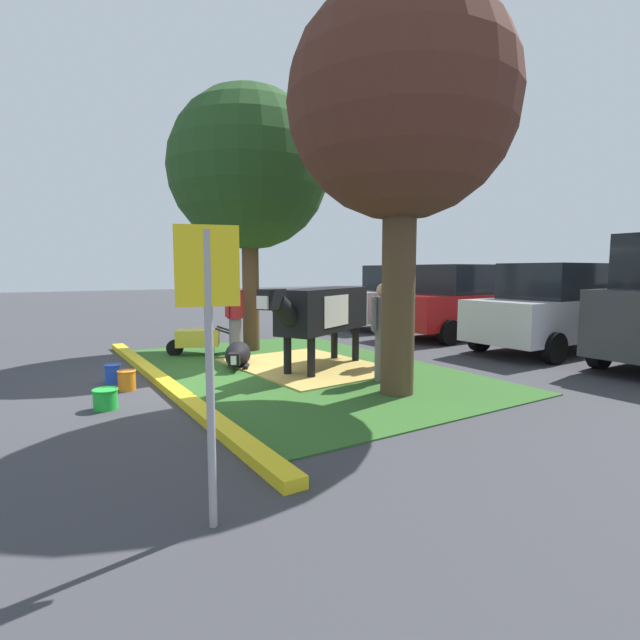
% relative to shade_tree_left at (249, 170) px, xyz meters
% --- Properties ---
extents(ground_plane, '(80.00, 80.00, 0.00)m').
position_rel_shade_tree_left_xyz_m(ground_plane, '(2.08, -1.68, -4.10)').
color(ground_plane, '#38383D').
extents(grass_island, '(7.53, 4.75, 0.02)m').
position_rel_shade_tree_left_xyz_m(grass_island, '(2.38, -0.07, -4.09)').
color(grass_island, '#2D5B23').
rests_on(grass_island, ground).
extents(curb_yellow, '(8.73, 0.24, 0.12)m').
position_rel_shade_tree_left_xyz_m(curb_yellow, '(2.38, -2.59, -4.04)').
color(curb_yellow, yellow).
rests_on(curb_yellow, ground).
extents(hay_bedding, '(3.35, 2.61, 0.04)m').
position_rel_shade_tree_left_xyz_m(hay_bedding, '(2.32, 0.13, -4.07)').
color(hay_bedding, tan).
rests_on(hay_bedding, ground).
extents(shade_tree_left, '(3.58, 3.58, 5.91)m').
position_rel_shade_tree_left_xyz_m(shade_tree_left, '(0.00, 0.00, 0.00)').
color(shade_tree_left, '#4C3823').
rests_on(shade_tree_left, ground).
extents(shade_tree_right, '(3.27, 3.27, 5.85)m').
position_rel_shade_tree_left_xyz_m(shade_tree_right, '(4.77, 0.25, 0.06)').
color(shade_tree_right, '#4C3823').
rests_on(shade_tree_right, ground).
extents(cow_holstein, '(1.82, 2.92, 1.57)m').
position_rel_shade_tree_left_xyz_m(cow_holstein, '(2.66, 0.23, -2.98)').
color(cow_holstein, black).
rests_on(cow_holstein, ground).
extents(calf_lying, '(1.30, 0.95, 0.48)m').
position_rel_shade_tree_left_xyz_m(calf_lying, '(1.57, -0.98, -3.86)').
color(calf_lying, black).
rests_on(calf_lying, ground).
extents(person_handler, '(0.50, 0.34, 1.70)m').
position_rel_shade_tree_left_xyz_m(person_handler, '(3.17, 1.50, -3.18)').
color(person_handler, black).
rests_on(person_handler, ground).
extents(person_visitor_near, '(0.34, 0.50, 1.65)m').
position_rel_shade_tree_left_xyz_m(person_visitor_near, '(0.55, -0.62, -3.21)').
color(person_visitor_near, slate).
rests_on(person_visitor_near, ground).
extents(person_visitor_far, '(0.34, 0.52, 1.65)m').
position_rel_shade_tree_left_xyz_m(person_visitor_far, '(4.02, 0.59, -3.21)').
color(person_visitor_far, slate).
rests_on(person_visitor_far, ground).
extents(wheelbarrow, '(1.05, 1.57, 0.63)m').
position_rel_shade_tree_left_xyz_m(wheelbarrow, '(-0.05, -1.27, -3.71)').
color(wheelbarrow, gold).
rests_on(wheelbarrow, ground).
extents(parking_sign, '(0.16, 0.43, 2.17)m').
position_rel_shade_tree_left_xyz_m(parking_sign, '(6.88, -3.36, -2.57)').
color(parking_sign, '#99999E').
rests_on(parking_sign, ground).
extents(bucket_blue, '(0.27, 0.27, 0.32)m').
position_rel_shade_tree_left_xyz_m(bucket_blue, '(1.73, -3.25, -3.93)').
color(bucket_blue, blue).
rests_on(bucket_blue, ground).
extents(bucket_orange, '(0.28, 0.28, 0.31)m').
position_rel_shade_tree_left_xyz_m(bucket_orange, '(2.35, -3.15, -3.93)').
color(bucket_orange, orange).
rests_on(bucket_orange, ground).
extents(bucket_green, '(0.34, 0.34, 0.28)m').
position_rel_shade_tree_left_xyz_m(bucket_green, '(3.27, -3.58, -3.95)').
color(bucket_green, green).
rests_on(bucket_green, ground).
extents(hatchback_white, '(2.04, 4.41, 2.02)m').
position_rel_shade_tree_left_xyz_m(hatchback_white, '(-1.54, 6.08, -3.11)').
color(hatchback_white, silver).
rests_on(hatchback_white, ground).
extents(sedan_red, '(2.04, 4.41, 2.02)m').
position_rel_shade_tree_left_xyz_m(sedan_red, '(0.97, 5.92, -3.11)').
color(sedan_red, red).
rests_on(sedan_red, ground).
extents(sedan_blue, '(2.04, 4.41, 2.02)m').
position_rel_shade_tree_left_xyz_m(sedan_blue, '(3.75, 5.88, -3.11)').
color(sedan_blue, silver).
rests_on(sedan_blue, ground).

